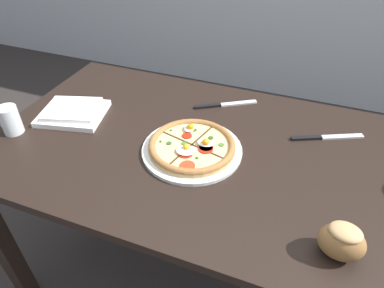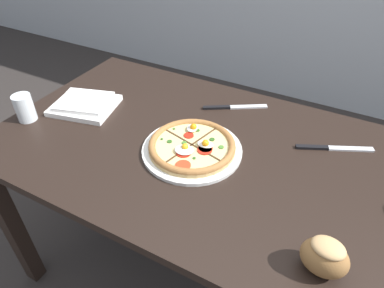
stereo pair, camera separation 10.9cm
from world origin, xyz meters
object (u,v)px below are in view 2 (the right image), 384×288
dining_table (222,175)px  bread_piece_near (325,257)px  knife_main (333,148)px  water_glass (25,109)px  pizza (192,147)px  napkin_folded (85,104)px  knife_spare (234,107)px

dining_table → bread_piece_near: bread_piece_near is taller
knife_main → water_glass: bearing=173.8°
pizza → napkin_folded: size_ratio=1.23×
napkin_folded → knife_spare: 0.57m
knife_spare → knife_main: bearing=-43.1°
knife_spare → water_glass: 0.77m
dining_table → knife_main: (0.31, 0.19, 0.10)m
napkin_folded → water_glass: bearing=-129.1°
knife_main → knife_spare: size_ratio=1.06×
dining_table → napkin_folded: bearing=179.7°
knife_spare → water_glass: size_ratio=2.23×
napkin_folded → knife_spare: (0.51, 0.27, -0.01)m
napkin_folded → knife_main: size_ratio=1.12×
knife_spare → water_glass: bearing=-177.6°
napkin_folded → knife_main: 0.91m
bread_piece_near → water_glass: 1.08m
dining_table → napkin_folded: 0.59m
knife_spare → pizza: bearing=-125.2°
dining_table → knife_spare: bearing=105.7°
bread_piece_near → knife_main: bread_piece_near is taller
pizza → water_glass: size_ratio=3.27×
knife_main → water_glass: water_glass is taller
napkin_folded → bread_piece_near: (0.94, -0.28, 0.03)m
napkin_folded → knife_spare: bearing=27.8°
pizza → knife_spare: bearing=86.3°
napkin_folded → bread_piece_near: size_ratio=2.31×
dining_table → knife_spare: knife_spare is taller
pizza → knife_spare: size_ratio=1.47×
dining_table → bread_piece_near: bearing=-37.0°
dining_table → pizza: size_ratio=4.84×
knife_spare → dining_table: bearing=-105.8°
knife_main → pizza: bearing=-175.5°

